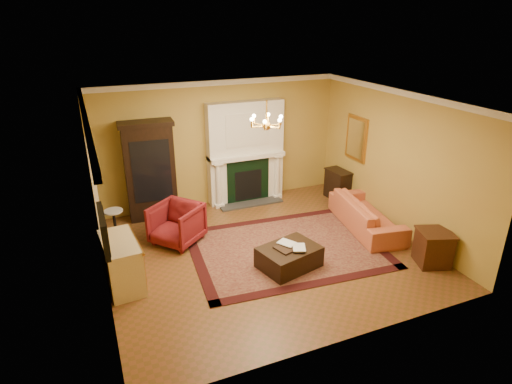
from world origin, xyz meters
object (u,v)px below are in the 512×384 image
china_cabinet (150,173)px  console_table (338,185)px  wingback_armchair (176,222)px  pedestal_table (115,223)px  end_table (433,248)px  leather_ottoman (289,257)px  commode (122,263)px  coral_sofa (367,210)px

china_cabinet → console_table: 4.64m
wingback_armchair → pedestal_table: wingback_armchair is taller
china_cabinet → end_table: 6.11m
wingback_armchair → china_cabinet: bearing=148.7°
console_table → pedestal_table: bearing=175.9°
console_table → leather_ottoman: bearing=-142.4°
commode → end_table: bearing=-20.1°
coral_sofa → leather_ottoman: size_ratio=2.09×
pedestal_table → leather_ottoman: bearing=-38.9°
coral_sofa → pedestal_table: bearing=83.3°
pedestal_table → commode: 1.69m
coral_sofa → leather_ottoman: coral_sofa is taller
commode → coral_sofa: (5.20, 0.17, 0.01)m
wingback_armchair → coral_sofa: size_ratio=0.41×
leather_ottoman → china_cabinet: bearing=106.8°
china_cabinet → console_table: bearing=-6.4°
leather_ottoman → end_table: bearing=-34.3°
china_cabinet → end_table: china_cabinet is taller
china_cabinet → coral_sofa: (4.21, -2.39, -0.64)m
china_cabinet → console_table: (4.52, -0.74, -0.72)m
console_table → leather_ottoman: size_ratio=0.69×
end_table → console_table: (0.06, 3.36, 0.04)m
coral_sofa → console_table: bearing=-1.1°
pedestal_table → commode: bearing=-91.7°
pedestal_table → end_table: size_ratio=1.07×
china_cabinet → wingback_armchair: 1.58m
commode → console_table: commode is taller
wingback_armchair → end_table: size_ratio=1.43×
coral_sofa → end_table: (0.25, -1.72, -0.11)m
pedestal_table → commode: (-0.05, -1.68, 0.03)m
end_table → leather_ottoman: end_table is taller
end_table → china_cabinet: bearing=137.4°
wingback_armchair → end_table: bearing=17.7°
coral_sofa → console_table: 1.68m
wingback_armchair → coral_sofa: bearing=36.5°
wingback_armchair → coral_sofa: 4.10m
china_cabinet → leather_ottoman: bearing=-56.0°
commode → leather_ottoman: size_ratio=1.08×
commode → leather_ottoman: commode is taller
wingback_armchair → console_table: wingback_armchair is taller
china_cabinet → leather_ottoman: china_cabinet is taller
wingback_armchair → pedestal_table: size_ratio=1.34×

